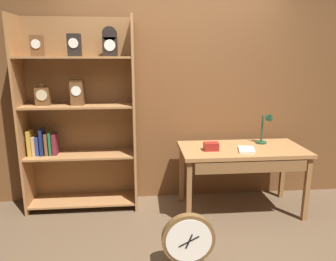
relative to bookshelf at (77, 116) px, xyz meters
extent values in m
plane|color=brown|center=(1.11, -1.13, -1.08)|extent=(10.00, 10.00, 0.00)
cube|color=brown|center=(1.11, 0.21, 0.22)|extent=(4.80, 0.05, 2.60)
cube|color=#9E6B3D|center=(-0.58, -0.04, -0.01)|extent=(0.02, 0.38, 2.14)
cube|color=#9E6B3D|center=(0.63, -0.04, -0.01)|extent=(0.03, 0.38, 2.14)
cube|color=brown|center=(0.03, 0.14, -0.01)|extent=(1.23, 0.01, 2.14)
cube|color=#9E6B3D|center=(0.03, -0.04, -0.99)|extent=(1.18, 0.36, 0.02)
cube|color=#9E6B3D|center=(0.03, -0.04, -0.43)|extent=(1.18, 0.36, 0.02)
cube|color=#9E6B3D|center=(0.03, -0.04, 0.12)|extent=(1.18, 0.36, 0.02)
cube|color=#9E6B3D|center=(0.03, -0.04, 0.64)|extent=(1.18, 0.36, 0.02)
cube|color=brown|center=(-0.35, -0.04, 0.75)|extent=(0.12, 0.09, 0.21)
cylinder|color=silver|center=(-0.35, -0.09, 0.77)|extent=(0.09, 0.01, 0.09)
cube|color=brown|center=(-0.34, -0.05, 0.23)|extent=(0.15, 0.08, 0.20)
sphere|color=brown|center=(-0.34, -0.05, 0.35)|extent=(0.07, 0.07, 0.07)
cylinder|color=#C6B78C|center=(-0.34, -0.09, 0.25)|extent=(0.11, 0.01, 0.11)
cube|color=black|center=(0.03, -0.07, 0.76)|extent=(0.13, 0.10, 0.23)
cylinder|color=silver|center=(0.03, -0.13, 0.78)|extent=(0.10, 0.01, 0.10)
cube|color=brown|center=(0.03, -0.06, 0.27)|extent=(0.13, 0.11, 0.27)
cylinder|color=white|center=(0.03, -0.12, 0.29)|extent=(0.10, 0.01, 0.10)
cube|color=black|center=(0.39, -0.02, 0.75)|extent=(0.15, 0.08, 0.20)
cylinder|color=black|center=(0.39, -0.02, 0.88)|extent=(0.15, 0.08, 0.15)
cylinder|color=silver|center=(0.39, -0.07, 0.76)|extent=(0.12, 0.01, 0.12)
cube|color=#B78C2D|center=(-0.51, -0.06, -0.28)|extent=(0.04, 0.15, 0.28)
cube|color=tan|center=(-0.47, -0.04, -0.32)|extent=(0.03, 0.14, 0.22)
cube|color=navy|center=(-0.44, -0.02, -0.32)|extent=(0.03, 0.15, 0.21)
cube|color=#19234C|center=(-0.39, -0.04, -0.27)|extent=(0.03, 0.15, 0.30)
cube|color=brown|center=(-0.34, -0.04, -0.30)|extent=(0.03, 0.13, 0.24)
cube|color=#236638|center=(-0.30, -0.04, -0.30)|extent=(0.02, 0.14, 0.25)
cube|color=maroon|center=(-0.25, -0.03, -0.31)|extent=(0.04, 0.14, 0.24)
cube|color=#9E6B3D|center=(1.81, -0.28, -0.35)|extent=(1.36, 0.68, 0.04)
cube|color=olive|center=(1.18, -0.56, -0.72)|extent=(0.05, 0.05, 0.71)
cube|color=olive|center=(2.44, -0.56, -0.72)|extent=(0.05, 0.05, 0.71)
cube|color=olive|center=(1.18, 0.01, -0.72)|extent=(0.05, 0.05, 0.71)
cube|color=olive|center=(2.44, 0.01, -0.72)|extent=(0.05, 0.05, 0.71)
cube|color=brown|center=(1.81, -0.59, -0.44)|extent=(1.16, 0.03, 0.12)
cylinder|color=#1E472D|center=(2.08, -0.12, -0.32)|extent=(0.12, 0.12, 0.02)
cylinder|color=#1E472D|center=(2.08, -0.12, -0.16)|extent=(0.02, 0.02, 0.31)
cone|color=#1E472D|center=(2.14, -0.17, 0.00)|extent=(0.10, 0.12, 0.12)
cube|color=maroon|center=(1.44, -0.34, -0.29)|extent=(0.15, 0.10, 0.09)
cube|color=silver|center=(1.82, -0.40, -0.32)|extent=(0.21, 0.25, 0.02)
cylinder|color=brown|center=(1.07, -1.23, -0.82)|extent=(0.44, 0.06, 0.44)
cylinder|color=white|center=(1.07, -1.26, -0.82)|extent=(0.38, 0.01, 0.38)
cube|color=black|center=(1.07, -1.26, -0.82)|extent=(0.06, 0.01, 0.13)
cube|color=black|center=(1.07, -1.26, -0.82)|extent=(0.17, 0.01, 0.09)
camera|label=1|loc=(0.70, -3.52, 0.65)|focal=33.76mm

